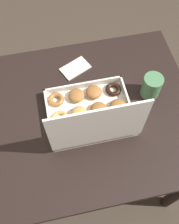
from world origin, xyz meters
TOP-DOWN VIEW (x-y plane):
  - ground_plane at (0.00, 0.00)m, footprint 8.00×8.00m
  - dining_table at (0.00, 0.00)m, footprint 0.99×0.76m
  - donut_box at (-0.05, 0.04)m, footprint 0.34×0.28m
  - coffee_mug at (-0.32, -0.04)m, footprint 0.08×0.08m
  - paper_napkin at (-0.03, -0.23)m, footprint 0.15×0.13m

SIDE VIEW (x-z plane):
  - ground_plane at x=0.00m, z-range 0.00..0.00m
  - dining_table at x=0.00m, z-range 0.24..0.94m
  - paper_napkin at x=-0.03m, z-range 0.70..0.71m
  - donut_box at x=-0.05m, z-range 0.61..0.89m
  - coffee_mug at x=-0.32m, z-range 0.70..0.80m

